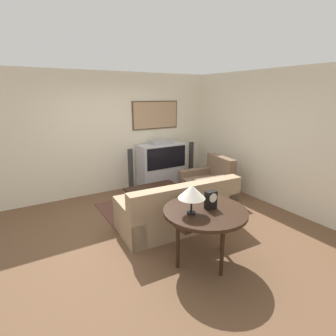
# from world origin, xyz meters

# --- Properties ---
(ground_plane) EXTENTS (12.00, 12.00, 0.00)m
(ground_plane) POSITION_xyz_m (0.00, 0.00, 0.00)
(ground_plane) COLOR brown
(wall_back) EXTENTS (12.00, 0.10, 2.70)m
(wall_back) POSITION_xyz_m (0.02, 2.13, 1.36)
(wall_back) COLOR beige
(wall_back) RESTS_ON ground_plane
(wall_right) EXTENTS (0.06, 12.00, 2.70)m
(wall_right) POSITION_xyz_m (2.63, 0.00, 1.35)
(wall_right) COLOR beige
(wall_right) RESTS_ON ground_plane
(area_rug) EXTENTS (2.31, 1.43, 0.01)m
(area_rug) POSITION_xyz_m (0.57, 0.77, 0.01)
(area_rug) COLOR brown
(area_rug) RESTS_ON ground_plane
(tv) EXTENTS (1.15, 0.51, 1.15)m
(tv) POSITION_xyz_m (1.21, 1.79, 0.54)
(tv) COLOR #B7B7BC
(tv) RESTS_ON ground_plane
(couch) EXTENTS (2.04, 0.99, 0.86)m
(couch) POSITION_xyz_m (0.41, -0.21, 0.30)
(couch) COLOR #9E8466
(couch) RESTS_ON ground_plane
(armchair) EXTENTS (1.02, 0.95, 0.89)m
(armchair) POSITION_xyz_m (1.73, 0.64, 0.28)
(armchair) COLOR brown
(armchair) RESTS_ON ground_plane
(coffee_table) EXTENTS (1.06, 0.49, 0.42)m
(coffee_table) POSITION_xyz_m (0.43, 0.79, 0.37)
(coffee_table) COLOR black
(coffee_table) RESTS_ON ground_plane
(console_table) EXTENTS (1.11, 1.11, 0.76)m
(console_table) POSITION_xyz_m (0.18, -1.18, 0.69)
(console_table) COLOR black
(console_table) RESTS_ON ground_plane
(table_lamp) EXTENTS (0.34, 0.34, 0.38)m
(table_lamp) POSITION_xyz_m (-0.04, -1.18, 1.05)
(table_lamp) COLOR black
(table_lamp) RESTS_ON console_table
(mantel_clock) EXTENTS (0.15, 0.10, 0.24)m
(mantel_clock) POSITION_xyz_m (0.27, -1.18, 0.88)
(mantel_clock) COLOR black
(mantel_clock) RESTS_ON console_table
(speaker_tower_left) EXTENTS (0.20, 0.20, 1.03)m
(speaker_tower_left) POSITION_xyz_m (0.36, 1.73, 0.49)
(speaker_tower_left) COLOR black
(speaker_tower_left) RESTS_ON ground_plane
(speaker_tower_right) EXTENTS (0.20, 0.20, 1.03)m
(speaker_tower_right) POSITION_xyz_m (2.06, 1.73, 0.49)
(speaker_tower_right) COLOR black
(speaker_tower_right) RESTS_ON ground_plane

